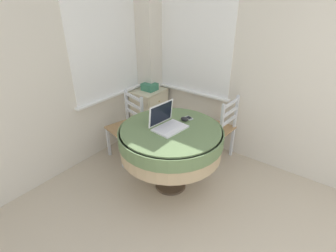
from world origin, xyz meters
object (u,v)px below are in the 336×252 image
laptop (167,123)px  cell_phone (189,118)px  computer_mouse (185,119)px  round_dining_table (171,140)px  dining_chair_near_back_window (127,127)px  corner_cabinet (150,112)px  storage_box (150,87)px  dining_chair_near_right_window (219,129)px

laptop → cell_phone: (0.33, -0.07, -0.05)m
computer_mouse → cell_phone: computer_mouse is taller
round_dining_table → cell_phone: (0.31, -0.02, 0.15)m
laptop → dining_chair_near_back_window: 0.91m
cell_phone → corner_cabinet: 1.24m
laptop → dining_chair_near_back_window: (0.18, 0.80, -0.39)m
computer_mouse → dining_chair_near_back_window: size_ratio=0.10×
laptop → cell_phone: size_ratio=3.23×
round_dining_table → corner_cabinet: size_ratio=1.52×
storage_box → round_dining_table: bearing=-129.7°
computer_mouse → dining_chair_near_back_window: (-0.06, 0.86, -0.36)m
computer_mouse → storage_box: (0.60, 1.02, -0.01)m
laptop → storage_box: (0.85, 0.96, -0.04)m
storage_box → cell_phone: bearing=-116.8°
round_dining_table → corner_cabinet: 1.35m
laptop → dining_chair_near_right_window: size_ratio=0.41×
dining_chair_near_right_window → storage_box: size_ratio=4.50×
dining_chair_near_back_window → corner_cabinet: (0.67, 0.18, -0.07)m
laptop → computer_mouse: bearing=-14.2°
cell_phone → dining_chair_near_right_window: dining_chair_near_right_window is taller
computer_mouse → corner_cabinet: computer_mouse is taller
cell_phone → storage_box: storage_box is taller
round_dining_table → storage_box: (0.83, 1.01, 0.16)m
storage_box → dining_chair_near_back_window: bearing=-166.3°
computer_mouse → corner_cabinet: bearing=59.9°
round_dining_table → dining_chair_near_right_window: 0.89m
cell_phone → dining_chair_near_right_window: size_ratio=0.13×
laptop → computer_mouse: size_ratio=4.04×
dining_chair_near_back_window → dining_chair_near_right_window: size_ratio=1.00×
dining_chair_near_back_window → storage_box: 0.77m
cell_phone → dining_chair_near_back_window: 0.94m
laptop → storage_box: laptop is taller
computer_mouse → cell_phone: 0.08m
dining_chair_near_back_window → storage_box: bearing=13.7°
dining_chair_near_back_window → round_dining_table: bearing=-101.4°
laptop → dining_chair_near_right_window: (0.86, -0.21, -0.39)m
corner_cabinet → dining_chair_near_right_window: bearing=-89.3°
storage_box → corner_cabinet: bearing=79.5°
cell_phone → dining_chair_near_back_window: dining_chair_near_back_window is taller
cell_phone → dining_chair_near_back_window: (-0.14, 0.87, -0.34)m
dining_chair_near_back_window → laptop: bearing=-102.7°
corner_cabinet → storage_box: storage_box is taller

